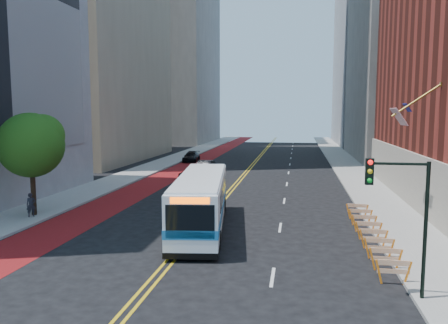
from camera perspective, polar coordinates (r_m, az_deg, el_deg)
ground at (r=21.64m, az=-6.42°, el=-12.04°), size 160.00×160.00×0.00m
sidewalk_left at (r=53.20m, az=-9.97°, el=-0.90°), size 4.00×140.00×0.15m
sidewalk_right at (r=50.56m, az=16.62°, el=-1.46°), size 4.00×140.00×0.15m
bus_lane_paint at (r=52.04m, az=-5.92°, el=-1.08°), size 3.60×140.00×0.01m
center_line_inner at (r=50.52m, az=2.77°, el=-1.28°), size 0.14×140.00×0.01m
center_line_outer at (r=50.48m, az=3.18°, el=-1.29°), size 0.14×140.00×0.01m
lane_dashes at (r=58.12m, az=8.60°, el=-0.32°), size 0.14×98.20×0.01m
midrise_right_near at (r=71.09m, az=24.54°, el=16.61°), size 18.00×26.00×40.00m
midrise_right_far at (r=101.51m, az=20.77°, el=17.86°), size 20.00×28.00×55.00m
construction_barriers at (r=24.26m, az=18.66°, el=-8.63°), size 1.42×10.91×1.00m
street_tree at (r=30.89m, az=-23.78°, el=2.34°), size 4.20×4.20×6.70m
traffic_signal at (r=16.90m, az=22.09°, el=-4.71°), size 2.21×0.34×5.07m
transit_bus at (r=25.78m, az=-2.98°, el=-5.09°), size 4.12×11.99×3.23m
car_a at (r=45.37m, az=-3.93°, el=-1.32°), size 2.99×4.32×1.37m
car_b at (r=48.25m, az=-2.50°, el=-0.74°), size 1.63×4.64×1.53m
car_c at (r=60.77m, az=-4.29°, el=0.67°), size 2.17×4.79×1.36m
pedestrian at (r=30.89m, az=-23.90°, el=-5.14°), size 0.67×0.65×1.54m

